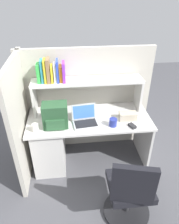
{
  "coord_description": "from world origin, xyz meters",
  "views": [
    {
      "loc": [
        -0.25,
        -2.3,
        2.27
      ],
      "look_at": [
        0.0,
        -0.05,
        0.85
      ],
      "focal_mm": 33.94,
      "sensor_mm": 36.0,
      "label": 1
    }
  ],
  "objects": [
    {
      "name": "computer_mouse",
      "position": [
        0.5,
        -0.26,
        0.75
      ],
      "size": [
        0.09,
        0.12,
        0.03
      ],
      "primitive_type": "cube",
      "rotation": [
        0.0,
        0.0,
        0.36
      ],
      "color": "#262628",
      "rests_on": "desk"
    },
    {
      "name": "cubicle_partition_left",
      "position": [
        -0.85,
        -0.05,
        0.78
      ],
      "size": [
        0.05,
        1.06,
        1.55
      ],
      "primitive_type": "cube",
      "color": "#B2ADA0",
      "rests_on": "ground_plane"
    },
    {
      "name": "reference_books_on_shelf",
      "position": [
        -0.45,
        0.2,
        1.31
      ],
      "size": [
        0.34,
        0.18,
        0.3
      ],
      "color": "green",
      "rests_on": "overhead_hutch"
    },
    {
      "name": "tissue_box",
      "position": [
        0.49,
        -0.09,
        0.78
      ],
      "size": [
        0.23,
        0.13,
        0.1
      ],
      "primitive_type": "cube",
      "rotation": [
        0.0,
        0.0,
        -0.05
      ],
      "color": "#BFB299",
      "rests_on": "desk"
    },
    {
      "name": "backpack",
      "position": [
        -0.42,
        -0.13,
        0.88
      ],
      "size": [
        0.3,
        0.23,
        0.31
      ],
      "color": "#264C2D",
      "rests_on": "desk"
    },
    {
      "name": "laptop",
      "position": [
        -0.06,
        -0.1,
        0.78
      ],
      "size": [
        0.34,
        0.29,
        0.22
      ],
      "color": "#B7BABF",
      "rests_on": "desk"
    },
    {
      "name": "paper_cup",
      "position": [
        -0.67,
        -0.22,
        0.78
      ],
      "size": [
        0.08,
        0.08,
        0.1
      ],
      "primitive_type": "cylinder",
      "color": "white",
      "rests_on": "desk"
    },
    {
      "name": "cubicle_partition_rear",
      "position": [
        0.0,
        0.38,
        0.78
      ],
      "size": [
        1.84,
        0.05,
        1.55
      ],
      "primitive_type": "cube",
      "color": "#B2ADA0",
      "rests_on": "ground_plane"
    },
    {
      "name": "office_chair",
      "position": [
        0.32,
        -0.96,
        0.39
      ],
      "size": [
        0.52,
        0.53,
        0.93
      ],
      "rotation": [
        0.0,
        0.0,
        2.9
      ],
      "color": "black",
      "rests_on": "ground_plane"
    },
    {
      "name": "desk",
      "position": [
        -0.39,
        0.0,
        0.4
      ],
      "size": [
        1.6,
        0.7,
        0.73
      ],
      "color": "silver",
      "rests_on": "ground_plane"
    },
    {
      "name": "snack_canister",
      "position": [
        0.27,
        -0.21,
        0.78
      ],
      "size": [
        0.1,
        0.1,
        0.1
      ],
      "primitive_type": "cylinder",
      "color": "navy",
      "rests_on": "desk"
    },
    {
      "name": "ground_plane",
      "position": [
        0.0,
        0.0,
        0.0
      ],
      "size": [
        8.0,
        8.0,
        0.0
      ],
      "primitive_type": "plane",
      "color": "#4C4C51"
    },
    {
      "name": "overhead_hutch",
      "position": [
        0.0,
        0.2,
        1.08
      ],
      "size": [
        1.44,
        0.28,
        0.45
      ],
      "color": "beige",
      "rests_on": "desk"
    }
  ]
}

